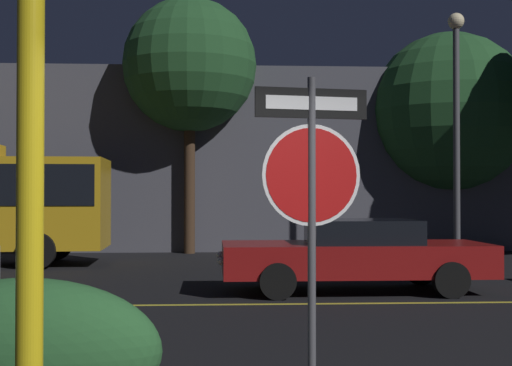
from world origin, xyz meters
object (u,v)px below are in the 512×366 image
hedge_bush_1 (23,353)px  passing_car_2 (356,254)px  yellow_pole_left (30,184)px  stop_sign (312,183)px  street_lamp (456,108)px  tree_1 (190,66)px  tree_2 (449,112)px

hedge_bush_1 → passing_car_2: size_ratio=0.43×
yellow_pole_left → hedge_bush_1: size_ratio=1.74×
stop_sign → street_lamp: 13.21m
passing_car_2 → street_lamp: size_ratio=0.77×
yellow_pole_left → hedge_bush_1: bearing=105.9°
yellow_pole_left → street_lamp: street_lamp is taller
street_lamp → tree_1: tree_1 is taller
hedge_bush_1 → street_lamp: bearing=58.5°
stop_sign → tree_1: tree_1 is taller
stop_sign → tree_2: bearing=58.9°
stop_sign → yellow_pole_left: yellow_pole_left is taller
yellow_pole_left → tree_2: size_ratio=0.52×
passing_car_2 → tree_1: tree_1 is taller
yellow_pole_left → street_lamp: 15.28m
yellow_pole_left → tree_2: 19.73m
tree_1 → tree_2: size_ratio=1.11×
stop_sign → yellow_pole_left: bearing=-146.1°
stop_sign → tree_1: size_ratio=0.34×
passing_car_2 → hedge_bush_1: bearing=151.2°
yellow_pole_left → passing_car_2: bearing=69.0°
street_lamp → tree_1: 7.75m
tree_1 → passing_car_2: bearing=-68.8°
stop_sign → passing_car_2: stop_sign is taller
yellow_pole_left → tree_2: (8.04, 17.85, 2.48)m
stop_sign → hedge_bush_1: (-2.10, 0.11, -1.24)m
yellow_pole_left → hedge_bush_1: yellow_pole_left is taller
street_lamp → tree_1: size_ratio=0.83×
yellow_pole_left → passing_car_2: yellow_pole_left is taller
stop_sign → yellow_pole_left: size_ratio=0.73×
passing_car_2 → tree_2: 10.83m
passing_car_2 → street_lamp: street_lamp is taller
passing_car_2 → yellow_pole_left: bearing=158.5°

